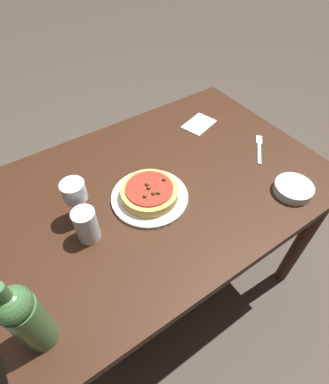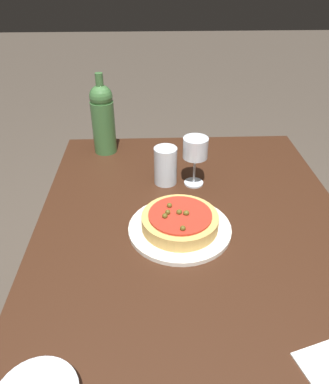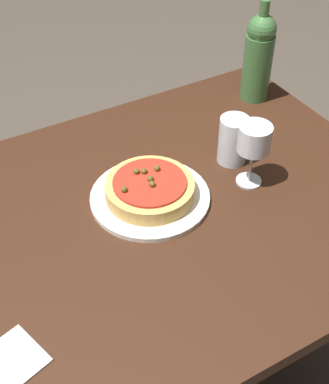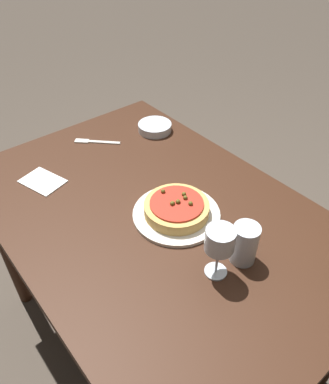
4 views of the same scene
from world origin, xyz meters
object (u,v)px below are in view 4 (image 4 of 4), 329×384
(dinner_plate, at_px, (176,214))
(fork, at_px, (94,142))
(water_cup, at_px, (244,244))
(pizza, at_px, (177,208))
(side_bowl, at_px, (155,127))
(dining_table, at_px, (154,233))
(wine_glass, at_px, (220,242))

(dinner_plate, xyz_separation_m, fork, (-0.52, 0.02, -0.00))
(dinner_plate, height_order, water_cup, water_cup)
(pizza, distance_m, fork, 0.52)
(dinner_plate, relative_size, water_cup, 2.26)
(dinner_plate, bearing_deg, pizza, 117.08)
(side_bowl, bearing_deg, dining_table, -38.79)
(water_cup, height_order, fork, water_cup)
(dinner_plate, bearing_deg, dining_table, -147.59)
(dinner_plate, distance_m, fork, 0.52)
(pizza, bearing_deg, wine_glass, -14.90)
(dining_table, bearing_deg, side_bowl, 141.21)
(pizza, height_order, fork, pizza)
(dinner_plate, relative_size, side_bowl, 1.98)
(dinner_plate, xyz_separation_m, water_cup, (0.24, 0.03, 0.05))
(wine_glass, relative_size, fork, 1.09)
(fork, bearing_deg, dinner_plate, 133.10)
(dining_table, bearing_deg, dinner_plate, 32.41)
(dining_table, distance_m, wine_glass, 0.37)
(side_bowl, distance_m, fork, 0.25)
(water_cup, relative_size, side_bowl, 0.87)
(dinner_plate, bearing_deg, fork, 177.49)
(dining_table, relative_size, dinner_plate, 4.66)
(pizza, bearing_deg, side_bowl, 149.15)
(pizza, bearing_deg, water_cup, 6.43)
(wine_glass, height_order, side_bowl, wine_glass)
(dining_table, height_order, wine_glass, wine_glass)
(fork, bearing_deg, water_cup, 135.95)
(dinner_plate, distance_m, pizza, 0.03)
(wine_glass, relative_size, side_bowl, 1.15)
(dinner_plate, bearing_deg, side_bowl, 149.14)
(pizza, relative_size, water_cup, 1.67)
(dining_table, distance_m, water_cup, 0.35)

